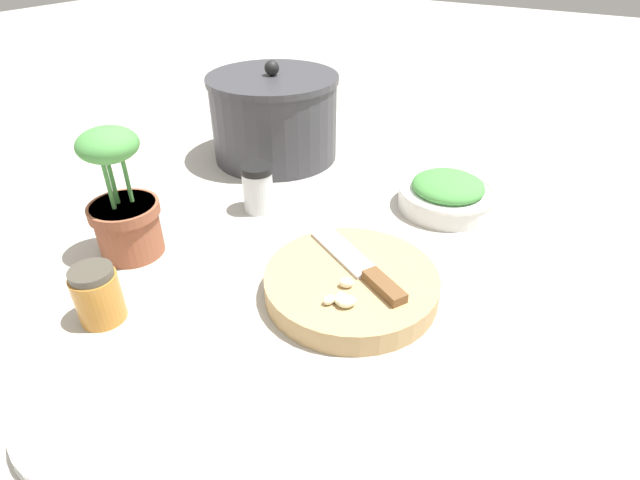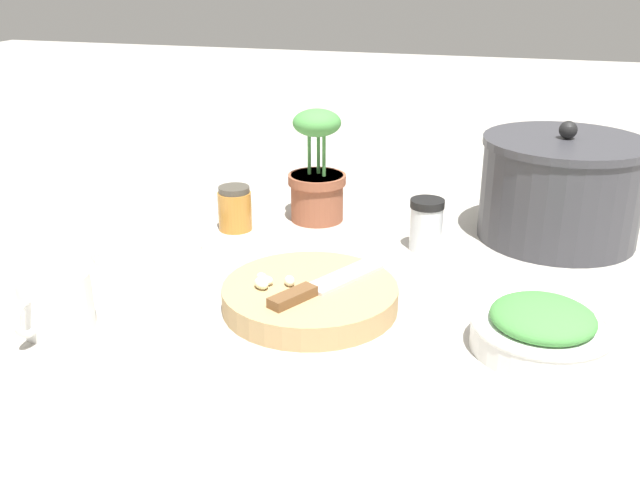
% 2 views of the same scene
% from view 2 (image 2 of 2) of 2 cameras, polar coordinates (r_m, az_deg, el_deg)
% --- Properties ---
extents(ground_plane, '(5.00, 5.00, 0.00)m').
position_cam_2_polar(ground_plane, '(1.00, 2.17, -3.60)').
color(ground_plane, '#B2ADA3').
extents(cutting_board, '(0.23, 0.23, 0.03)m').
position_cam_2_polar(cutting_board, '(0.93, -0.80, -4.56)').
color(cutting_board, tan).
rests_on(cutting_board, ground_plane).
extents(chef_knife, '(0.11, 0.18, 0.01)m').
position_cam_2_polar(chef_knife, '(0.91, -0.00, -3.72)').
color(chef_knife, brown).
rests_on(chef_knife, cutting_board).
extents(garlic_cloves, '(0.06, 0.04, 0.01)m').
position_cam_2_polar(garlic_cloves, '(0.93, -4.13, -3.30)').
color(garlic_cloves, '#ECE7CB').
rests_on(garlic_cloves, cutting_board).
extents(herb_bowl, '(0.17, 0.17, 0.06)m').
position_cam_2_polar(herb_bowl, '(0.87, 17.29, -6.77)').
color(herb_bowl, silver).
rests_on(herb_bowl, ground_plane).
extents(spice_jar, '(0.05, 0.05, 0.08)m').
position_cam_2_polar(spice_jar, '(1.12, 8.49, 1.25)').
color(spice_jar, silver).
rests_on(spice_jar, ground_plane).
extents(coffee_mug, '(0.09, 0.12, 0.07)m').
position_cam_2_polar(coffee_mug, '(0.93, -20.43, -4.66)').
color(coffee_mug, silver).
rests_on(coffee_mug, ground_plane).
extents(plate_stack, '(0.17, 0.17, 0.02)m').
position_cam_2_polar(plate_stack, '(1.15, -13.67, -0.37)').
color(plate_stack, silver).
rests_on(plate_stack, ground_plane).
extents(honey_jar, '(0.06, 0.06, 0.07)m').
position_cam_2_polar(honey_jar, '(1.20, -6.83, 2.52)').
color(honey_jar, '#BC7A2D').
rests_on(honey_jar, ground_plane).
extents(stock_pot, '(0.26, 0.26, 0.19)m').
position_cam_2_polar(stock_pot, '(1.20, 18.67, 3.87)').
color(stock_pot, '#38383D').
rests_on(stock_pot, ground_plane).
extents(potted_herb, '(0.10, 0.10, 0.19)m').
position_cam_2_polar(potted_herb, '(1.22, -0.24, 5.20)').
color(potted_herb, '#935138').
rests_on(potted_herb, ground_plane).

